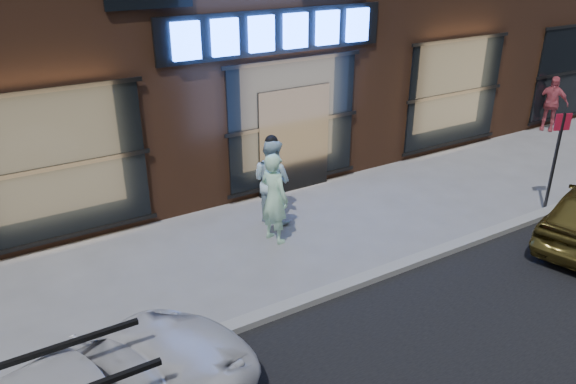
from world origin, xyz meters
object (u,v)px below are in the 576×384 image
man_bowtie (274,198)px  man_cap (272,181)px  passerby (551,103)px  sign_post (556,153)px

man_bowtie → man_cap: bearing=-41.0°
man_bowtie → passerby: bearing=-95.4°
sign_post → passerby: bearing=56.7°
man_cap → sign_post: size_ratio=0.81×
man_bowtie → man_cap: size_ratio=1.01×
man_bowtie → passerby: (10.48, 1.63, -0.07)m
passerby → sign_post: 6.06m
man_bowtie → passerby: size_ratio=1.08×
man_bowtie → man_cap: (0.38, 0.76, -0.01)m
passerby → sign_post: size_ratio=0.76×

